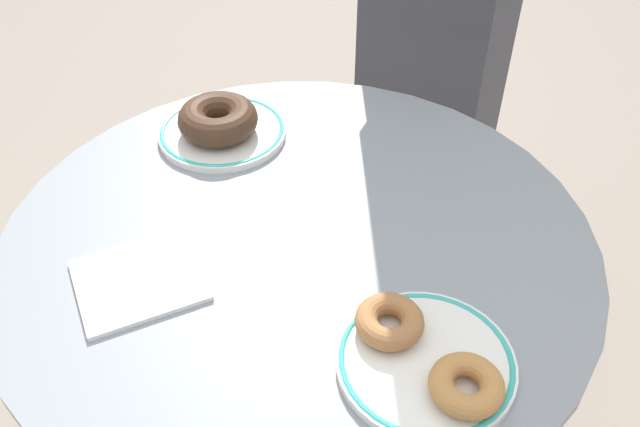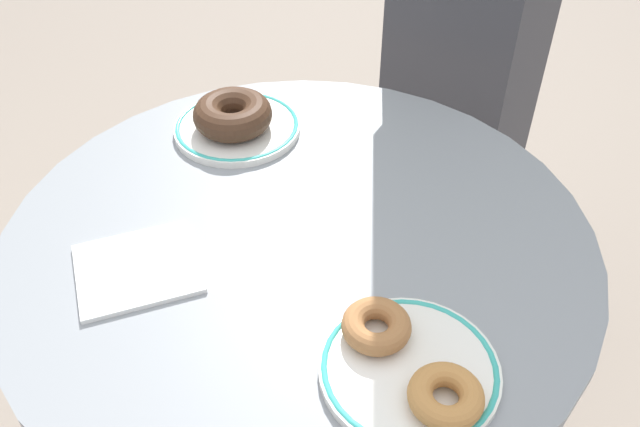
# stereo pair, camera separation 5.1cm
# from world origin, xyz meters

# --- Properties ---
(cafe_table) EXTENTS (0.70, 0.70, 0.72)m
(cafe_table) POSITION_xyz_m (0.00, 0.00, 0.51)
(cafe_table) COLOR gray
(cafe_table) RESTS_ON ground
(plate_left) EXTENTS (0.18, 0.18, 0.01)m
(plate_left) POSITION_xyz_m (-0.23, 0.04, 0.73)
(plate_left) COLOR white
(plate_left) RESTS_ON cafe_table
(plate_right) EXTENTS (0.17, 0.17, 0.01)m
(plate_right) POSITION_xyz_m (0.23, -0.02, 0.73)
(plate_right) COLOR white
(plate_right) RESTS_ON cafe_table
(donut_chocolate) EXTENTS (0.15, 0.15, 0.04)m
(donut_chocolate) POSITION_xyz_m (-0.22, 0.03, 0.75)
(donut_chocolate) COLOR #422819
(donut_chocolate) RESTS_ON plate_left
(donut_old_fashioned) EXTENTS (0.09, 0.09, 0.02)m
(donut_old_fashioned) POSITION_xyz_m (0.27, -0.02, 0.75)
(donut_old_fashioned) COLOR #BC7F42
(donut_old_fashioned) RESTS_ON plate_right
(donut_cinnamon) EXTENTS (0.08, 0.08, 0.02)m
(donut_cinnamon) POSITION_xyz_m (0.18, -0.02, 0.75)
(donut_cinnamon) COLOR #A36B3D
(donut_cinnamon) RESTS_ON plate_right
(paper_napkin) EXTENTS (0.15, 0.16, 0.01)m
(paper_napkin) POSITION_xyz_m (-0.05, -0.18, 0.73)
(paper_napkin) COLOR white
(paper_napkin) RESTS_ON cafe_table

